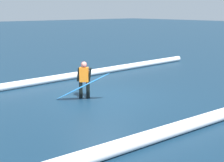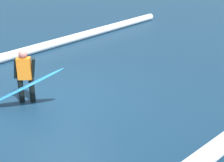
{
  "view_description": "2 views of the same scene",
  "coord_description": "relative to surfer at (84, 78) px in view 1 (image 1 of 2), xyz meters",
  "views": [
    {
      "loc": [
        7.58,
        9.28,
        3.33
      ],
      "look_at": [
        0.67,
        1.28,
        0.97
      ],
      "focal_mm": 51.29,
      "sensor_mm": 36.0,
      "label": 1
    },
    {
      "loc": [
        5.11,
        6.53,
        3.9
      ],
      "look_at": [
        0.15,
        2.11,
        1.13
      ],
      "focal_mm": 54.51,
      "sensor_mm": 36.0,
      "label": 2
    }
  ],
  "objects": [
    {
      "name": "wave_crest_foreground",
      "position": [
        0.19,
        -3.17,
        -0.63
      ],
      "size": [
        20.63,
        0.69,
        0.32
      ],
      "primitive_type": "cylinder",
      "rotation": [
        0.0,
        1.57,
        0.02
      ],
      "color": "white",
      "rests_on": "ground_plane"
    },
    {
      "name": "surfer",
      "position": [
        0.0,
        0.0,
        0.0
      ],
      "size": [
        0.39,
        0.5,
        1.41
      ],
      "rotation": [
        0.0,
        0.0,
        5.49
      ],
      "color": "black",
      "rests_on": "ground_plane"
    },
    {
      "name": "ground_plane",
      "position": [
        -0.61,
        0.42,
        -0.79
      ],
      "size": [
        164.0,
        164.0,
        0.0
      ],
      "primitive_type": "plane",
      "color": "#122D43"
    },
    {
      "name": "wave_crest_midground",
      "position": [
        -0.43,
        4.73,
        -0.6
      ],
      "size": [
        25.5,
        2.24,
        0.37
      ],
      "primitive_type": "cylinder",
      "rotation": [
        0.0,
        1.57,
        -0.07
      ],
      "color": "white",
      "rests_on": "ground_plane"
    },
    {
      "name": "surfboard",
      "position": [
        0.28,
        0.28,
        -0.24
      ],
      "size": [
        1.52,
        1.83,
        1.14
      ],
      "color": "#268CE5",
      "rests_on": "ground_plane"
    }
  ]
}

